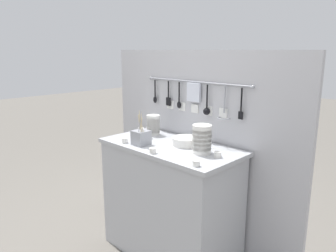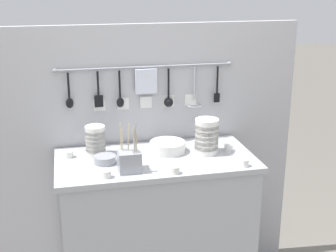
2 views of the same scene
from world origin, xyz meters
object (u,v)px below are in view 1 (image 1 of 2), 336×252
object	(u,v)px
cup_beside_plates	(196,163)
cup_front_right	(141,130)
plate_stack	(185,141)
cup_by_caddy	(153,151)
bowl_stack_back_corner	(153,125)
cutlery_caddy	(141,137)
cup_mid_row	(218,155)
steel_mixing_bowl	(144,136)
cup_back_right	(125,140)
bowl_stack_tall_left	(202,139)

from	to	relation	value
cup_beside_plates	cup_front_right	xyz separation A→B (m)	(-0.91, 0.33, 0.00)
plate_stack	cup_by_caddy	bearing A→B (deg)	-95.64
bowl_stack_back_corner	cutlery_caddy	xyz separation A→B (m)	(0.15, -0.27, -0.03)
plate_stack	cutlery_caddy	size ratio (longest dim) A/B	0.76
cutlery_caddy	cup_mid_row	distance (m)	0.62
steel_mixing_bowl	cup_by_caddy	size ratio (longest dim) A/B	2.46
cup_back_right	cutlery_caddy	bearing A→B (deg)	25.21
bowl_stack_tall_left	plate_stack	world-z (taller)	bowl_stack_tall_left
plate_stack	cup_mid_row	size ratio (longest dim) A/B	4.23
bowl_stack_tall_left	cutlery_caddy	distance (m)	0.49
cup_by_caddy	cup_mid_row	size ratio (longest dim) A/B	1.00
plate_stack	cup_by_caddy	size ratio (longest dim) A/B	4.23
steel_mixing_bowl	cup_back_right	bearing A→B (deg)	-93.49
cutlery_caddy	cup_beside_plates	size ratio (longest dim) A/B	5.59
cup_beside_plates	cup_back_right	bearing A→B (deg)	178.94
bowl_stack_tall_left	cup_front_right	xyz separation A→B (m)	(-0.77, 0.10, -0.08)
steel_mixing_bowl	cup_mid_row	world-z (taller)	steel_mixing_bowl
bowl_stack_tall_left	cup_front_right	bearing A→B (deg)	172.27
bowl_stack_tall_left	cup_by_caddy	size ratio (longest dim) A/B	4.21
cup_back_right	cup_by_caddy	bearing A→B (deg)	-4.31
cup_by_caddy	cup_front_right	bearing A→B (deg)	146.62
bowl_stack_back_corner	cup_mid_row	distance (m)	0.76
cutlery_caddy	cup_beside_plates	xyz separation A→B (m)	(0.61, -0.07, -0.04)
cup_back_right	cup_beside_plates	xyz separation A→B (m)	(0.73, -0.01, 0.00)
plate_stack	cup_by_caddy	world-z (taller)	plate_stack
cutlery_caddy	cup_mid_row	bearing A→B (deg)	14.96
bowl_stack_back_corner	bowl_stack_tall_left	size ratio (longest dim) A/B	0.84
cup_by_caddy	cup_mid_row	world-z (taller)	same
bowl_stack_tall_left	cup_beside_plates	bearing A→B (deg)	-58.46
steel_mixing_bowl	cup_by_caddy	distance (m)	0.40
cup_mid_row	cup_front_right	xyz separation A→B (m)	(-0.90, 0.10, 0.00)
cup_mid_row	cup_beside_plates	distance (m)	0.23
cup_front_right	bowl_stack_tall_left	bearing A→B (deg)	-7.73
plate_stack	cutlery_caddy	distance (m)	0.34
bowl_stack_back_corner	plate_stack	distance (m)	0.41
bowl_stack_back_corner	cup_back_right	xyz separation A→B (m)	(0.03, -0.33, -0.07)
bowl_stack_tall_left	cup_beside_plates	size ratio (longest dim) A/B	4.21
steel_mixing_bowl	cup_mid_row	size ratio (longest dim) A/B	2.46
steel_mixing_bowl	bowl_stack_back_corner	bearing A→B (deg)	105.65
plate_stack	bowl_stack_back_corner	bearing A→B (deg)	173.67
bowl_stack_tall_left	cutlery_caddy	size ratio (longest dim) A/B	0.75
cutlery_caddy	cup_by_caddy	distance (m)	0.24
cutlery_caddy	cup_front_right	distance (m)	0.40
steel_mixing_bowl	cup_front_right	world-z (taller)	steel_mixing_bowl
plate_stack	cup_front_right	world-z (taller)	plate_stack
bowl_stack_tall_left	steel_mixing_bowl	world-z (taller)	bowl_stack_tall_left
bowl_stack_tall_left	plate_stack	bearing A→B (deg)	162.12
cup_back_right	cup_mid_row	xyz separation A→B (m)	(0.73, 0.22, 0.00)
cup_beside_plates	plate_stack	bearing A→B (deg)	139.82
cup_beside_plates	cup_front_right	distance (m)	0.97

